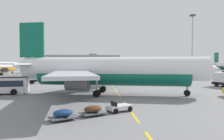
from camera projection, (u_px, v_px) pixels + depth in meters
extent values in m
plane|color=slate|center=(194.00, 83.00, 52.96)|extent=(400.00, 400.00, 0.00)
cube|color=yellow|center=(135.00, 117.00, 18.94)|extent=(0.24, 4.00, 0.01)
cube|color=yellow|center=(126.00, 105.00, 24.76)|extent=(0.24, 4.00, 0.01)
cube|color=yellow|center=(120.00, 96.00, 31.76)|extent=(0.24, 4.00, 0.01)
cube|color=yellow|center=(116.00, 90.00, 38.47)|extent=(0.24, 4.00, 0.01)
cube|color=yellow|center=(113.00, 86.00, 45.85)|extent=(0.24, 4.00, 0.01)
cube|color=yellow|center=(111.00, 84.00, 51.44)|extent=(0.24, 4.00, 0.01)
cube|color=yellow|center=(110.00, 82.00, 57.27)|extent=(0.24, 4.00, 0.01)
cube|color=yellow|center=(108.00, 80.00, 63.47)|extent=(0.24, 4.00, 0.01)
cube|color=yellow|center=(108.00, 79.00, 69.47)|extent=(0.24, 4.00, 0.01)
cube|color=yellow|center=(107.00, 77.00, 75.77)|extent=(0.24, 4.00, 0.01)
cube|color=yellow|center=(106.00, 76.00, 81.40)|extent=(0.24, 4.00, 0.01)
cube|color=yellow|center=(105.00, 75.00, 88.73)|extent=(0.24, 4.00, 0.01)
cube|color=yellow|center=(105.00, 75.00, 95.30)|extent=(0.24, 4.00, 0.01)
cube|color=#B21414|center=(119.00, 94.00, 33.39)|extent=(8.00, 0.40, 0.01)
cylinder|color=white|center=(112.00, 69.00, 32.77)|extent=(30.23, 9.95, 3.80)
cylinder|color=#0F604C|center=(112.00, 75.00, 32.80)|extent=(24.69, 8.49, 3.50)
cone|color=white|center=(209.00, 69.00, 30.75)|extent=(4.20, 4.37, 3.72)
cone|color=white|center=(23.00, 66.00, 34.86)|extent=(4.78, 4.03, 3.23)
cube|color=#192333|center=(201.00, 65.00, 30.87)|extent=(2.16, 3.12, 0.60)
cube|color=#0F604C|center=(32.00, 40.00, 34.50)|extent=(4.38, 1.26, 6.00)
cube|color=white|center=(38.00, 64.00, 37.88)|extent=(4.46, 6.92, 0.24)
cube|color=white|center=(17.00, 64.00, 31.54)|extent=(4.46, 6.92, 0.24)
cube|color=#B7BCC6|center=(99.00, 70.00, 41.73)|extent=(12.92, 17.02, 0.36)
cube|color=#B7BCC6|center=(71.00, 74.00, 24.89)|extent=(6.93, 17.47, 0.36)
cylinder|color=#4C4F54|center=(95.00, 78.00, 38.82)|extent=(3.57, 2.72, 2.10)
cylinder|color=black|center=(103.00, 78.00, 38.61)|extent=(0.49, 1.77, 1.79)
cylinder|color=#4C4F54|center=(78.00, 83.00, 27.93)|extent=(3.57, 2.72, 2.10)
cylinder|color=black|center=(89.00, 83.00, 27.71)|extent=(0.49, 1.77, 1.79)
cylinder|color=gray|center=(187.00, 85.00, 31.25)|extent=(0.28, 0.28, 2.67)
cylinder|color=black|center=(187.00, 93.00, 31.28)|extent=(1.03, 0.48, 0.99)
cylinder|color=gray|center=(103.00, 82.00, 35.68)|extent=(0.28, 0.28, 2.61)
cylinder|color=black|center=(103.00, 89.00, 36.07)|extent=(1.15, 0.57, 1.10)
cylinder|color=black|center=(103.00, 89.00, 35.37)|extent=(1.15, 0.57, 1.10)
cylinder|color=gray|center=(97.00, 85.00, 30.53)|extent=(0.28, 0.28, 2.61)
cylinder|color=black|center=(97.00, 93.00, 30.92)|extent=(1.15, 0.57, 1.10)
cylinder|color=black|center=(96.00, 94.00, 30.22)|extent=(1.15, 0.57, 1.10)
cone|color=white|center=(215.00, 65.00, 125.39)|extent=(3.46, 4.37, 3.23)
cube|color=#0F604C|center=(216.00, 57.00, 123.51)|extent=(0.61, 4.41, 6.00)
cube|color=white|center=(221.00, 64.00, 124.39)|extent=(6.57, 3.55, 0.24)
cube|color=white|center=(211.00, 64.00, 124.27)|extent=(6.57, 3.55, 0.24)
cube|color=#B7BCC6|center=(211.00, 66.00, 113.49)|extent=(17.67, 9.32, 0.36)
cylinder|color=#4C4F54|center=(216.00, 69.00, 113.74)|extent=(2.28, 3.31, 2.10)
cylinder|color=black|center=(218.00, 69.00, 112.14)|extent=(1.79, 0.22, 1.79)
cylinder|color=gray|center=(223.00, 70.00, 111.68)|extent=(0.28, 0.28, 2.61)
cylinder|color=black|center=(224.00, 72.00, 111.73)|extent=(0.41, 1.12, 1.10)
cylinder|color=black|center=(222.00, 72.00, 111.72)|extent=(0.41, 1.12, 1.10)
cone|color=silver|center=(16.00, 66.00, 106.51)|extent=(4.07, 3.88, 3.67)
cube|color=#192333|center=(14.00, 64.00, 105.46)|extent=(2.99, 1.92, 0.59)
cube|color=#B7BCC6|center=(11.00, 67.00, 87.37)|extent=(17.39, 8.15, 0.36)
cylinder|color=#4C4F54|center=(5.00, 70.00, 87.41)|extent=(2.45, 3.39, 2.07)
cylinder|color=black|center=(7.00, 70.00, 88.99)|extent=(1.76, 0.34, 1.76)
cylinder|color=gray|center=(12.00, 70.00, 103.48)|extent=(0.28, 0.28, 2.63)
cylinder|color=black|center=(12.00, 73.00, 103.52)|extent=(0.40, 1.00, 0.98)
cylinder|color=gray|center=(1.00, 71.00, 89.67)|extent=(0.28, 0.28, 2.57)
cylinder|color=black|center=(0.00, 74.00, 89.72)|extent=(0.48, 1.12, 1.08)
cylinder|color=black|center=(2.00, 74.00, 89.69)|extent=(0.48, 1.12, 1.08)
cylinder|color=black|center=(18.00, 90.00, 35.04)|extent=(1.04, 0.47, 1.00)
cylinder|color=black|center=(14.00, 92.00, 32.41)|extent=(1.04, 0.47, 1.00)
cylinder|color=black|center=(223.00, 84.00, 45.68)|extent=(0.62, 0.99, 0.96)
cylinder|color=black|center=(216.00, 84.00, 44.62)|extent=(0.62, 0.99, 0.96)
cube|color=black|center=(22.00, 81.00, 50.24)|extent=(7.32, 5.33, 0.60)
cube|color=yellow|center=(12.00, 78.00, 49.02)|extent=(3.17, 3.14, 1.10)
cube|color=#192333|center=(6.00, 78.00, 48.41)|extent=(0.93, 1.74, 0.64)
cube|color=silver|center=(26.00, 76.00, 50.71)|extent=(5.33, 4.31, 2.10)
cylinder|color=black|center=(12.00, 83.00, 48.06)|extent=(0.98, 0.69, 0.96)
cylinder|color=black|center=(12.00, 82.00, 50.11)|extent=(0.98, 0.69, 0.96)
cylinder|color=black|center=(32.00, 82.00, 50.39)|extent=(0.98, 0.69, 0.96)
cylinder|color=black|center=(31.00, 81.00, 52.44)|extent=(0.98, 0.69, 0.96)
cube|color=silver|center=(119.00, 107.00, 21.15)|extent=(2.95, 2.47, 0.44)
cube|color=black|center=(114.00, 104.00, 20.79)|extent=(0.64, 1.04, 0.56)
cylinder|color=black|center=(122.00, 107.00, 22.23)|extent=(0.58, 0.42, 0.56)
cylinder|color=black|center=(130.00, 109.00, 21.05)|extent=(0.58, 0.42, 0.56)
cylinder|color=black|center=(108.00, 109.00, 21.25)|extent=(0.58, 0.42, 0.56)
cylinder|color=black|center=(116.00, 111.00, 20.07)|extent=(0.58, 0.42, 0.56)
cube|color=slate|center=(93.00, 113.00, 19.49)|extent=(2.82, 2.46, 0.12)
ellipsoid|color=#4C2D19|center=(93.00, 109.00, 19.47)|extent=(2.17, 1.92, 0.64)
cylinder|color=black|center=(90.00, 112.00, 20.06)|extent=(0.45, 0.33, 0.44)
cylinder|color=black|center=(96.00, 115.00, 18.92)|extent=(0.45, 0.33, 0.44)
cube|color=slate|center=(63.00, 117.00, 17.87)|extent=(2.82, 2.46, 0.12)
ellipsoid|color=navy|center=(63.00, 113.00, 17.86)|extent=(2.17, 1.92, 0.64)
cylinder|color=black|center=(61.00, 116.00, 18.44)|extent=(0.45, 0.33, 0.44)
cylinder|color=black|center=(66.00, 120.00, 17.30)|extent=(0.45, 0.33, 0.44)
cube|color=#B7BCC6|center=(19.00, 89.00, 33.41)|extent=(1.68, 1.64, 1.60)
cube|color=silver|center=(19.00, 89.00, 33.41)|extent=(1.62, 0.12, 1.36)
cylinder|color=slate|center=(192.00, 76.00, 77.75)|extent=(0.70, 0.70, 0.60)
cylinder|color=#9EA0A5|center=(192.00, 47.00, 77.41)|extent=(0.36, 0.36, 23.64)
cube|color=#3F3F44|center=(193.00, 15.00, 77.05)|extent=(1.80, 1.80, 0.50)
cube|color=gray|center=(82.00, 63.00, 166.36)|extent=(61.41, 24.63, 12.14)
cube|color=#192333|center=(81.00, 62.00, 154.01)|extent=(56.50, 0.12, 4.37)
cube|color=gray|center=(93.00, 55.00, 166.84)|extent=(6.00, 5.00, 1.60)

